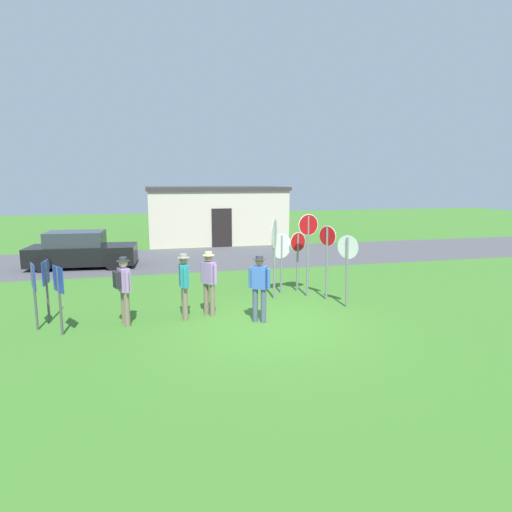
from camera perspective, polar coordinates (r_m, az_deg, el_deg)
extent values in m
plane|color=#3D7528|center=(11.15, 1.78, -8.98)|extent=(80.00, 80.00, 0.00)
cube|color=#4C4C51|center=(20.73, -5.69, -0.20)|extent=(60.00, 6.40, 0.01)
cube|color=beige|center=(26.27, -5.36, 5.24)|extent=(7.72, 4.81, 3.03)
cube|color=#383333|center=(26.19, -5.42, 8.77)|extent=(7.92, 5.01, 0.20)
cube|color=black|center=(23.92, -4.48, 3.68)|extent=(1.10, 0.08, 2.10)
cube|color=black|center=(19.70, -21.63, 0.17)|extent=(4.42, 2.10, 0.76)
cube|color=#2D333D|center=(19.66, -22.46, 2.10)|extent=(2.34, 1.69, 0.60)
cylinder|color=black|center=(20.38, -17.41, 0.12)|extent=(0.65, 0.27, 0.64)
cylinder|color=black|center=(18.62, -18.13, -0.80)|extent=(0.65, 0.27, 0.64)
cylinder|color=black|center=(20.91, -24.67, -0.10)|extent=(0.65, 0.27, 0.64)
cylinder|color=black|center=(19.20, -26.02, -1.01)|extent=(0.65, 0.27, 0.64)
cylinder|color=slate|center=(13.37, 9.20, -1.02)|extent=(0.14, 0.12, 2.22)
cylinder|color=white|center=(13.24, 9.30, 2.59)|extent=(0.34, 0.55, 0.62)
cylinder|color=#B70F14|center=(13.23, 9.27, 2.58)|extent=(0.32, 0.51, 0.57)
cylinder|color=slate|center=(14.03, 3.31, -1.11)|extent=(0.09, 0.09, 1.87)
cylinder|color=white|center=(13.92, 3.33, 1.32)|extent=(0.74, 0.34, 0.80)
cylinder|color=#B70F14|center=(13.93, 3.31, 1.33)|extent=(0.69, 0.31, 0.74)
cylinder|color=slate|center=(13.29, 2.40, -0.59)|extent=(0.09, 0.09, 2.39)
cylinder|color=white|center=(13.16, 2.43, 2.93)|extent=(0.42, 0.80, 0.89)
cylinder|color=#B70F14|center=(13.16, 2.38, 2.93)|extent=(0.39, 0.74, 0.83)
cylinder|color=slate|center=(13.66, 6.75, -0.07)|extent=(0.08, 0.10, 2.53)
cylinder|color=white|center=(13.53, 6.83, 4.06)|extent=(0.66, 0.08, 0.66)
cylinder|color=#B70F14|center=(13.52, 6.85, 4.05)|extent=(0.61, 0.08, 0.61)
cylinder|color=slate|center=(12.68, 11.75, -2.13)|extent=(0.15, 0.13, 2.03)
cylinder|color=white|center=(12.55, 11.87, 1.14)|extent=(0.38, 0.59, 0.67)
cylinder|color=#B70F14|center=(12.56, 11.89, 1.15)|extent=(0.36, 0.55, 0.62)
cylinder|color=slate|center=(14.30, 5.42, -0.89)|extent=(0.09, 0.09, 1.90)
cylinder|color=white|center=(14.19, 5.47, 1.82)|extent=(0.60, 0.25, 0.64)
cylinder|color=#B70F14|center=(14.18, 5.49, 1.82)|extent=(0.56, 0.23, 0.59)
cylinder|color=#7A6B56|center=(11.95, -6.49, -5.54)|extent=(0.14, 0.14, 0.88)
cylinder|color=#7A6B56|center=(11.81, -5.72, -5.72)|extent=(0.14, 0.14, 0.88)
cube|color=#9E7AB2|center=(11.71, -6.17, -2.18)|extent=(0.40, 0.42, 0.58)
cylinder|color=#9E7AB2|center=(11.88, -7.01, -2.13)|extent=(0.09, 0.09, 0.52)
cylinder|color=#9E7AB2|center=(11.55, -5.31, -2.44)|extent=(0.09, 0.09, 0.52)
sphere|color=#9E7051|center=(11.63, -6.21, -0.18)|extent=(0.21, 0.21, 0.21)
cylinder|color=beige|center=(11.62, -6.21, 0.10)|extent=(0.31, 0.31, 0.02)
cylinder|color=beige|center=(11.61, -6.22, 0.34)|extent=(0.19, 0.19, 0.09)
cylinder|color=#4C5670|center=(11.29, -0.10, -6.40)|extent=(0.14, 0.14, 0.88)
cylinder|color=#4C5670|center=(11.23, 0.98, -6.49)|extent=(0.14, 0.14, 0.88)
cube|color=#3860B7|center=(11.08, 0.44, -2.82)|extent=(0.42, 0.37, 0.58)
cylinder|color=#3860B7|center=(11.15, -0.74, -2.84)|extent=(0.09, 0.09, 0.52)
cylinder|color=#3860B7|center=(11.02, 1.65, -2.99)|extent=(0.09, 0.09, 0.52)
sphere|color=#9E7051|center=(11.00, 0.45, -0.71)|extent=(0.21, 0.21, 0.21)
cylinder|color=#333338|center=(10.98, 0.45, -0.41)|extent=(0.31, 0.31, 0.02)
cylinder|color=#333338|center=(10.98, 0.45, -0.15)|extent=(0.19, 0.19, 0.09)
cylinder|color=#7A6B56|center=(11.59, -16.81, -6.40)|extent=(0.14, 0.14, 0.88)
cylinder|color=#7A6B56|center=(11.39, -16.46, -6.67)|extent=(0.14, 0.14, 0.88)
cube|color=#9E7AB2|center=(11.31, -16.82, -2.98)|extent=(0.33, 0.41, 0.58)
cylinder|color=#9E7AB2|center=(11.54, -17.18, -2.85)|extent=(0.09, 0.09, 0.52)
cylinder|color=#9E7AB2|center=(11.09, -16.43, -3.31)|extent=(0.09, 0.09, 0.52)
sphere|color=beige|center=(11.23, -16.92, -0.91)|extent=(0.21, 0.21, 0.21)
cylinder|color=#333338|center=(11.22, -16.94, -0.62)|extent=(0.32, 0.31, 0.02)
cylinder|color=#333338|center=(11.21, -16.95, -0.37)|extent=(0.19, 0.19, 0.09)
cube|color=#232328|center=(11.26, -17.64, -2.97)|extent=(0.22, 0.29, 0.40)
cylinder|color=#7A6B56|center=(11.73, -9.33, -5.91)|extent=(0.14, 0.14, 0.88)
cylinder|color=#7A6B56|center=(11.52, -9.20, -6.19)|extent=(0.14, 0.14, 0.88)
cube|color=teal|center=(11.45, -9.37, -2.53)|extent=(0.23, 0.37, 0.58)
cylinder|color=teal|center=(11.69, -9.50, -2.38)|extent=(0.09, 0.09, 0.52)
cylinder|color=teal|center=(11.22, -9.22, -2.88)|extent=(0.09, 0.09, 0.52)
sphere|color=#9E7051|center=(11.37, -9.42, -0.49)|extent=(0.21, 0.21, 0.21)
cylinder|color=gray|center=(11.36, -9.43, -0.20)|extent=(0.32, 0.31, 0.02)
cylinder|color=gray|center=(11.35, -9.44, 0.05)|extent=(0.19, 0.19, 0.09)
cylinder|color=#4C4C51|center=(11.84, -26.84, -4.81)|extent=(0.06, 0.06, 1.64)
cube|color=#1E389E|center=(11.73, -27.03, -2.36)|extent=(0.23, 0.57, 0.60)
cylinder|color=#4C4C51|center=(12.35, -25.56, -4.22)|extent=(0.06, 0.06, 1.60)
cube|color=#1E389E|center=(12.25, -25.73, -1.94)|extent=(0.05, 0.60, 0.60)
cylinder|color=#4C4C51|center=(11.21, -24.18, -5.39)|extent=(0.06, 0.06, 1.64)
cube|color=#1E389E|center=(11.09, -24.36, -2.79)|extent=(0.32, 0.53, 0.60)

